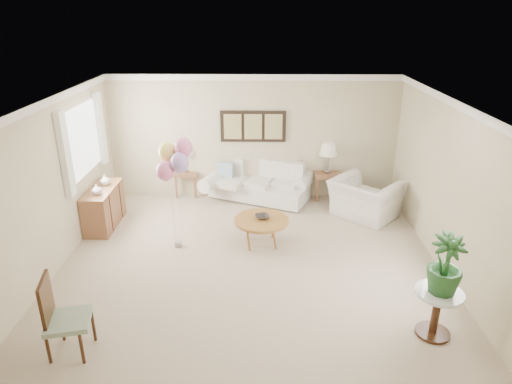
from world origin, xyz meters
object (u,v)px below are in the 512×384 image
coffee_table (261,221)px  accent_chair (61,315)px  armchair (364,199)px  sofa (259,184)px  balloon_cluster (174,159)px

coffee_table → accent_chair: accent_chair is taller
accent_chair → armchair: bearing=41.8°
sofa → coffee_table: (0.05, -2.07, 0.11)m
balloon_cluster → sofa: bearing=58.2°
coffee_table → accent_chair: 3.56m
accent_chair → sofa: bearing=64.6°
armchair → accent_chair: 5.79m
coffee_table → balloon_cluster: 1.81m
sofa → balloon_cluster: size_ratio=1.33×
coffee_table → armchair: bearing=30.0°
coffee_table → balloon_cluster: bearing=-175.4°
coffee_table → armchair: armchair is taller
coffee_table → armchair: (2.00, 1.15, -0.06)m
sofa → balloon_cluster: bearing=-121.8°
coffee_table → sofa: bearing=91.4°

